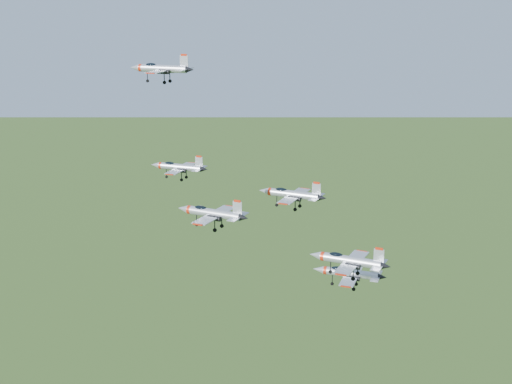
# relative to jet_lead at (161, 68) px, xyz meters

# --- Properties ---
(jet_lead) EXTENTS (13.86, 11.59, 3.71)m
(jet_lead) POSITION_rel_jet_lead_xyz_m (0.00, 0.00, 0.00)
(jet_lead) COLOR #B2B6BF
(jet_left_high) EXTENTS (10.84, 9.08, 2.90)m
(jet_left_high) POSITION_rel_jet_lead_xyz_m (8.74, -19.48, -14.83)
(jet_left_high) COLOR #B2B6BF
(jet_right_high) EXTENTS (12.47, 10.59, 3.38)m
(jet_right_high) POSITION_rel_jet_lead_xyz_m (17.56, -31.83, -18.89)
(jet_right_high) COLOR #B2B6BF
(jet_left_low) EXTENTS (13.72, 11.61, 3.71)m
(jet_left_low) POSITION_rel_jet_lead_xyz_m (26.89, -5.86, -22.67)
(jet_left_low) COLOR #B2B6BF
(jet_right_low) EXTENTS (13.12, 11.12, 3.55)m
(jet_right_low) POSITION_rel_jet_lead_xyz_m (39.08, -30.55, -25.85)
(jet_right_low) COLOR #B2B6BF
(jet_trail) EXTENTS (12.95, 10.81, 3.46)m
(jet_trail) POSITION_rel_jet_lead_xyz_m (38.79, -19.88, -32.33)
(jet_trail) COLOR #B2B6BF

